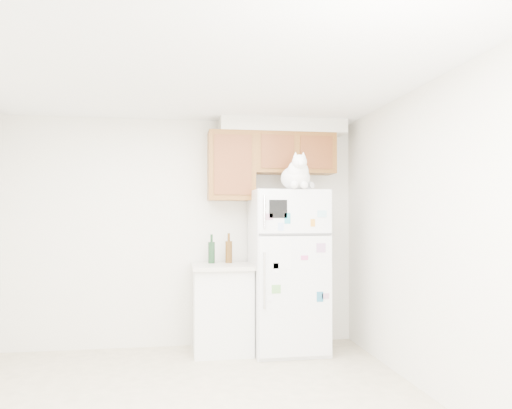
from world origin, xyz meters
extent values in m
cube|color=white|center=(0.00, 2.00, 1.25)|extent=(3.80, 0.04, 2.50)
cube|color=white|center=(0.00, -2.00, 1.25)|extent=(3.80, 0.04, 2.50)
cube|color=white|center=(1.90, 0.00, 1.25)|extent=(0.04, 4.00, 2.50)
cube|color=white|center=(0.00, 0.00, 2.50)|extent=(3.80, 4.00, 0.04)
cube|color=brown|center=(1.20, 1.82, 2.12)|extent=(0.90, 0.33, 0.45)
cube|color=brown|center=(0.50, 1.82, 1.98)|extent=(0.50, 0.33, 0.75)
cube|color=silver|center=(1.07, 1.83, 2.42)|extent=(1.40, 0.37, 0.15)
cube|color=white|center=(1.08, 1.62, 0.85)|extent=(0.76, 0.72, 1.70)
cube|color=white|center=(1.08, 1.25, 1.48)|extent=(0.74, 0.03, 0.44)
cube|color=white|center=(1.08, 1.25, 0.64)|extent=(0.74, 0.03, 1.19)
cube|color=#59595B|center=(1.08, 1.25, 1.25)|extent=(0.74, 0.03, 0.02)
cylinder|color=silver|center=(0.76, 1.22, 1.47)|extent=(0.02, 0.02, 0.32)
cylinder|color=silver|center=(0.76, 1.22, 0.80)|extent=(0.02, 0.02, 0.55)
cube|color=black|center=(0.90, 1.23, 1.50)|extent=(0.18, 0.00, 0.18)
cube|color=white|center=(0.92, 1.23, 1.05)|extent=(0.22, 0.00, 0.28)
cube|color=#A87891|center=(0.80, 1.23, 1.42)|extent=(0.10, 0.00, 0.06)
cube|color=#629E4F|center=(0.88, 1.23, 0.71)|extent=(0.09, 0.00, 0.08)
cube|color=#D05391|center=(1.17, 1.23, 1.02)|extent=(0.07, 0.00, 0.05)
cube|color=#A7C2ED|center=(0.93, 1.23, 1.32)|extent=(0.06, 0.00, 0.08)
cube|color=orange|center=(1.25, 1.23, 1.36)|extent=(0.05, 0.00, 0.08)
cube|color=#A576A1|center=(1.34, 1.23, 1.11)|extent=(0.09, 0.00, 0.09)
cube|color=teal|center=(0.99, 1.23, 1.41)|extent=(0.06, 0.00, 0.11)
cube|color=#22668A|center=(1.32, 1.23, 0.63)|extent=(0.07, 0.00, 0.10)
cube|color=#A67693|center=(1.38, 1.23, 0.63)|extent=(0.08, 0.00, 0.05)
cube|color=white|center=(0.88, 1.23, 0.92)|extent=(0.06, 0.00, 0.10)
cube|color=white|center=(0.82, 1.23, 0.62)|extent=(0.06, 0.00, 0.05)
cube|color=#97C8D6|center=(1.35, 1.23, 1.45)|extent=(0.09, 0.00, 0.07)
cube|color=white|center=(0.39, 1.68, 0.44)|extent=(0.60, 0.60, 0.88)
cube|color=beige|center=(0.39, 1.66, 0.90)|extent=(0.64, 0.64, 0.04)
ellipsoid|color=white|center=(1.11, 1.39, 1.82)|extent=(0.29, 0.40, 0.25)
ellipsoid|color=white|center=(1.11, 1.27, 1.88)|extent=(0.21, 0.17, 0.24)
sphere|color=white|center=(1.11, 1.21, 1.97)|extent=(0.15, 0.15, 0.15)
cone|color=white|center=(1.07, 1.21, 2.04)|extent=(0.05, 0.05, 0.06)
cone|color=white|center=(1.15, 1.21, 2.04)|extent=(0.05, 0.05, 0.06)
cone|color=#D88C8C|center=(1.07, 1.20, 2.03)|extent=(0.03, 0.03, 0.03)
cone|color=#D88C8C|center=(1.15, 1.20, 2.03)|extent=(0.03, 0.03, 0.03)
sphere|color=white|center=(1.11, 1.15, 1.94)|extent=(0.06, 0.06, 0.06)
sphere|color=white|center=(1.06, 1.23, 1.74)|extent=(0.08, 0.08, 0.08)
sphere|color=white|center=(1.16, 1.23, 1.74)|extent=(0.08, 0.08, 0.08)
cylinder|color=white|center=(1.24, 1.52, 1.74)|extent=(0.18, 0.25, 0.08)
cube|color=white|center=(1.21, 1.72, 1.75)|extent=(0.20, 0.15, 0.10)
cube|color=white|center=(1.23, 1.49, 1.74)|extent=(0.18, 0.15, 0.09)
camera|label=1|loc=(-0.09, -3.58, 1.43)|focal=35.00mm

